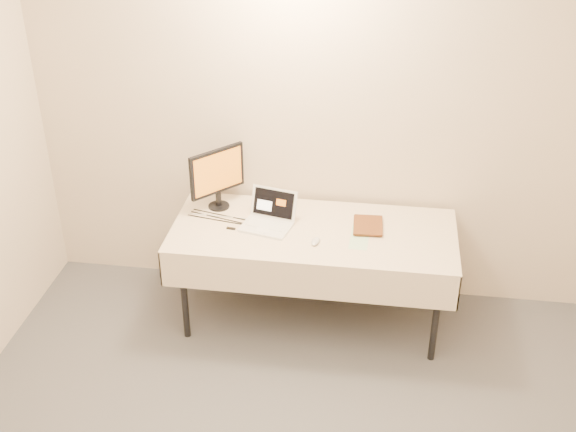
# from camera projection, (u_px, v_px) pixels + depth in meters

# --- Properties ---
(back_wall) EXTENTS (4.00, 0.10, 2.70)m
(back_wall) POSITION_uv_depth(u_px,v_px,m) (323.00, 116.00, 4.80)
(back_wall) COLOR beige
(back_wall) RESTS_ON ground
(table) EXTENTS (1.86, 0.81, 0.74)m
(table) POSITION_uv_depth(u_px,v_px,m) (313.00, 238.00, 4.75)
(table) COLOR black
(table) RESTS_ON ground
(laptop) EXTENTS (0.37, 0.35, 0.21)m
(laptop) POSITION_uv_depth(u_px,v_px,m) (269.00, 217.00, 4.75)
(laptop) COLOR white
(laptop) RESTS_ON table
(monitor) EXTENTS (0.30, 0.33, 0.43)m
(monitor) POSITION_uv_depth(u_px,v_px,m) (217.00, 174.00, 4.85)
(monitor) COLOR black
(monitor) RESTS_ON table
(book) EXTENTS (0.19, 0.03, 0.25)m
(book) POSITION_uv_depth(u_px,v_px,m) (354.00, 210.00, 4.68)
(book) COLOR #974D1B
(book) RESTS_ON table
(alarm_clock) EXTENTS (0.14, 0.07, 0.05)m
(alarm_clock) POSITION_uv_depth(u_px,v_px,m) (271.00, 206.00, 4.94)
(alarm_clock) COLOR black
(alarm_clock) RESTS_ON table
(clicker) EXTENTS (0.07, 0.11, 0.02)m
(clicker) POSITION_uv_depth(u_px,v_px,m) (316.00, 241.00, 4.57)
(clicker) COLOR silver
(clicker) RESTS_ON table
(paper_form) EXTENTS (0.13, 0.30, 0.00)m
(paper_form) POSITION_uv_depth(u_px,v_px,m) (360.00, 237.00, 4.63)
(paper_form) COLOR #BCEDBE
(paper_form) RESTS_ON table
(usb_dongle) EXTENTS (0.06, 0.02, 0.01)m
(usb_dongle) POSITION_uv_depth(u_px,v_px,m) (231.00, 228.00, 4.72)
(usb_dongle) COLOR black
(usb_dongle) RESTS_ON table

